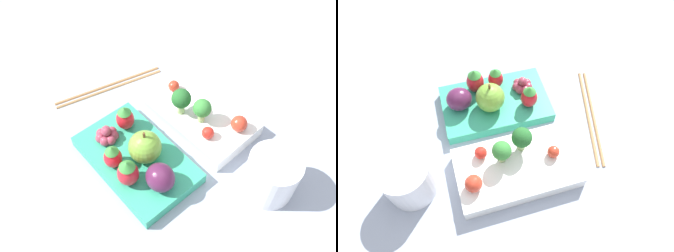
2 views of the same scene
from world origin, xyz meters
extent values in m
plane|color=#939EB2|center=(0.00, 0.00, 0.00)|extent=(4.00, 4.00, 0.00)
cube|color=white|center=(0.00, 0.07, 0.01)|extent=(0.20, 0.13, 0.03)
cube|color=#33A87F|center=(0.01, -0.07, 0.01)|extent=(0.20, 0.13, 0.02)
cylinder|color=#93B770|center=(-0.01, 0.04, 0.04)|extent=(0.01, 0.01, 0.02)
sphere|color=#236028|center=(-0.01, 0.04, 0.06)|extent=(0.03, 0.03, 0.03)
cylinder|color=#93B770|center=(0.02, 0.05, 0.04)|extent=(0.01, 0.01, 0.02)
sphere|color=#388438|center=(0.02, 0.05, 0.06)|extent=(0.03, 0.03, 0.03)
sphere|color=red|center=(0.07, 0.09, 0.04)|extent=(0.03, 0.03, 0.03)
sphere|color=red|center=(0.05, 0.04, 0.04)|extent=(0.02, 0.02, 0.02)
sphere|color=red|center=(-0.06, 0.06, 0.04)|extent=(0.02, 0.02, 0.02)
sphere|color=#70A838|center=(0.02, -0.06, 0.05)|extent=(0.05, 0.05, 0.05)
cylinder|color=brown|center=(0.02, -0.06, 0.08)|extent=(0.00, 0.00, 0.01)
ellipsoid|color=red|center=(0.04, -0.10, 0.04)|extent=(0.03, 0.03, 0.04)
cone|color=#388438|center=(0.04, -0.10, 0.07)|extent=(0.02, 0.02, 0.01)
ellipsoid|color=red|center=(0.00, -0.11, 0.04)|extent=(0.03, 0.03, 0.04)
cone|color=#388438|center=(0.00, -0.11, 0.06)|extent=(0.02, 0.02, 0.01)
ellipsoid|color=red|center=(-0.05, -0.05, 0.04)|extent=(0.03, 0.03, 0.04)
cone|color=#388438|center=(-0.05, -0.05, 0.06)|extent=(0.02, 0.02, 0.01)
ellipsoid|color=#511E42|center=(0.07, -0.07, 0.04)|extent=(0.05, 0.04, 0.04)
sphere|color=#93384C|center=(-0.04, -0.09, 0.03)|extent=(0.02, 0.02, 0.02)
sphere|color=#93384C|center=(-0.04, -0.08, 0.03)|extent=(0.02, 0.02, 0.02)
sphere|color=#93384C|center=(-0.05, -0.08, 0.03)|extent=(0.02, 0.02, 0.02)
sphere|color=#93384C|center=(-0.06, -0.08, 0.03)|extent=(0.02, 0.02, 0.02)
sphere|color=#93384C|center=(-0.06, -0.09, 0.03)|extent=(0.02, 0.02, 0.02)
sphere|color=#93384C|center=(-0.05, -0.10, 0.03)|extent=(0.02, 0.02, 0.02)
sphere|color=#93384C|center=(-0.04, -0.10, 0.03)|extent=(0.02, 0.02, 0.02)
sphere|color=#93384C|center=(-0.05, -0.09, 0.04)|extent=(0.02, 0.02, 0.02)
cylinder|color=white|center=(0.17, 0.06, 0.04)|extent=(0.08, 0.08, 0.07)
cylinder|color=#A37547|center=(-0.16, -0.01, 0.00)|extent=(0.05, 0.21, 0.01)
cylinder|color=#A37547|center=(-0.17, -0.01, 0.00)|extent=(0.05, 0.21, 0.01)
camera|label=1|loc=(0.29, -0.23, 0.52)|focal=40.00mm
camera|label=2|loc=(0.06, 0.26, 0.47)|focal=32.00mm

